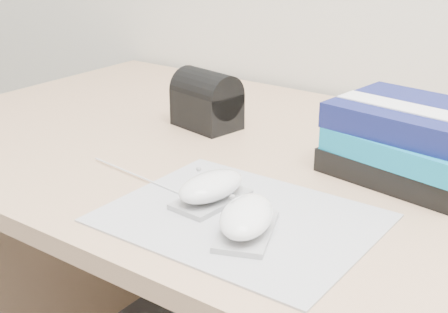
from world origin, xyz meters
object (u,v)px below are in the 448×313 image
Objects in this scene: book_stack at (412,141)px; pouch at (207,100)px; mouse_rear at (211,189)px; mouse_front at (247,219)px; desk at (330,278)px.

book_stack is 1.93× the size of pouch.
mouse_front reaches higher than mouse_rear.
book_stack is (0.12, -0.00, 0.29)m from desk.
pouch is (-0.31, 0.32, 0.03)m from mouse_front.
mouse_front is (0.03, -0.32, 0.26)m from desk.
book_stack reaches higher than mouse_front.
book_stack reaches higher than pouch.
desk is 0.40m from pouch.
book_stack is at bearing 0.00° from pouch.
desk is at bearing 94.96° from mouse_front.
mouse_front reaches higher than desk.
mouse_front is 0.51× the size of book_stack.
pouch is (-0.21, 0.27, 0.03)m from mouse_rear.
desk is 0.41m from mouse_front.
desk is 0.38m from mouse_rear.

